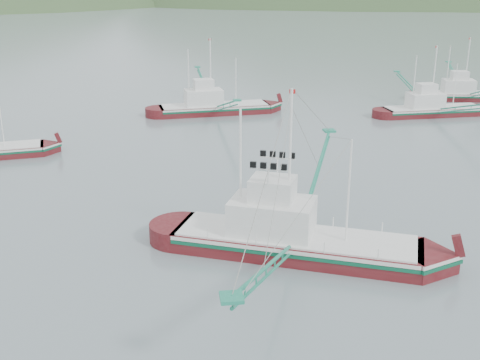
{
  "coord_description": "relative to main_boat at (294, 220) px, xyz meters",
  "views": [
    {
      "loc": [
        -5.13,
        -34.39,
        17.09
      ],
      "look_at": [
        0.0,
        6.0,
        3.2
      ],
      "focal_mm": 45.0,
      "sensor_mm": 36.0,
      "label": 1
    }
  ],
  "objects": [
    {
      "name": "bg_boat_far",
      "position": [
        -1.64,
        42.18,
        -0.84
      ],
      "size": [
        14.52,
        25.63,
        10.41
      ],
      "rotation": [
        0.0,
        0.0,
        0.11
      ],
      "color": "#4E0D10",
      "rests_on": "ground"
    },
    {
      "name": "ground",
      "position": [
        -2.73,
        -0.16,
        -2.37
      ],
      "size": [
        1200.0,
        1200.0,
        0.0
      ],
      "primitive_type": "plane",
      "color": "slate",
      "rests_on": "ground"
    },
    {
      "name": "main_boat",
      "position": [
        0.0,
        0.0,
        0.0
      ],
      "size": [
        16.2,
        27.33,
        11.6
      ],
      "rotation": [
        0.0,
        0.0,
        -0.4
      ],
      "color": "#4E0D10",
      "rests_on": "ground"
    },
    {
      "name": "bg_boat_extra",
      "position": [
        35.28,
        46.6,
        -0.71
      ],
      "size": [
        13.44,
        23.3,
        9.54
      ],
      "rotation": [
        0.0,
        0.0,
        -0.2
      ],
      "color": "#4E0D10",
      "rests_on": "ground"
    },
    {
      "name": "bg_boat_right",
      "position": [
        26.18,
        37.56,
        -1.06
      ],
      "size": [
        13.18,
        23.57,
        9.54
      ],
      "rotation": [
        0.0,
        0.0,
        0.06
      ],
      "color": "#4E0D10",
      "rests_on": "ground"
    }
  ]
}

